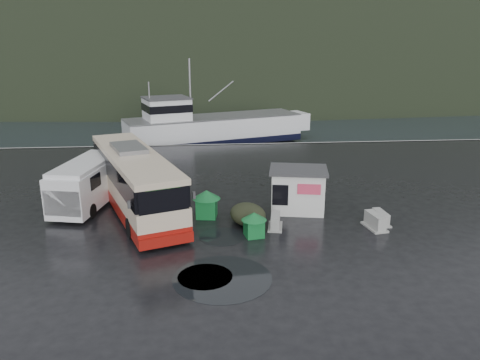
{
  "coord_description": "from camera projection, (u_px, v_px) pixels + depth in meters",
  "views": [
    {
      "loc": [
        0.39,
        -24.84,
        9.86
      ],
      "look_at": [
        2.71,
        2.17,
        1.7
      ],
      "focal_mm": 35.0,
      "sensor_mm": 36.0,
      "label": 1
    }
  ],
  "objects": [
    {
      "name": "puddles",
      "position": [
        239.0,
        249.0,
        22.96
      ],
      "size": [
        9.21,
        15.26,
        0.01
      ],
      "color": "black",
      "rests_on": "ground"
    },
    {
      "name": "ground",
      "position": [
        196.0,
        221.0,
        26.51
      ],
      "size": [
        160.0,
        160.0,
        0.0
      ],
      "primitive_type": "plane",
      "color": "black",
      "rests_on": "ground"
    },
    {
      "name": "jersey_barrier_a",
      "position": [
        275.0,
        228.0,
        25.55
      ],
      "size": [
        1.03,
        1.63,
        0.76
      ],
      "primitive_type": null,
      "rotation": [
        0.0,
        0.0,
        -0.19
      ],
      "color": "#999993",
      "rests_on": "ground"
    },
    {
      "name": "fishing_trawler",
      "position": [
        214.0,
        131.0,
        52.27
      ],
      "size": [
        23.45,
        12.18,
        9.22
      ],
      "primitive_type": null,
      "rotation": [
        0.0,
        0.0,
        0.33
      ],
      "color": "silver",
      "rests_on": "ground"
    },
    {
      "name": "quay_edge",
      "position": [
        197.0,
        145.0,
        45.59
      ],
      "size": [
        160.0,
        0.6,
        1.5
      ],
      "primitive_type": "cube",
      "color": "#999993",
      "rests_on": "ground"
    },
    {
      "name": "coach_bus",
      "position": [
        136.0,
        208.0,
        28.5
      ],
      "size": [
        7.55,
        13.42,
        3.71
      ],
      "primitive_type": null,
      "rotation": [
        0.0,
        0.0,
        0.35
      ],
      "color": "beige",
      "rests_on": "ground"
    },
    {
      "name": "dome_tent",
      "position": [
        248.0,
        223.0,
        26.18
      ],
      "size": [
        2.33,
        2.98,
        1.07
      ],
      "primitive_type": null,
      "rotation": [
        0.0,
        0.0,
        0.15
      ],
      "color": "#272B1A",
      "rests_on": "ground"
    },
    {
      "name": "waste_bin_right",
      "position": [
        207.0,
        217.0,
        27.12
      ],
      "size": [
        1.32,
        1.32,
        1.62
      ],
      "primitive_type": null,
      "rotation": [
        0.0,
        0.0,
        -0.15
      ],
      "color": "#12662C",
      "rests_on": "ground"
    },
    {
      "name": "harbor_water",
      "position": [
        198.0,
        76.0,
        131.46
      ],
      "size": [
        300.0,
        180.0,
        0.02
      ],
      "primitive_type": "cube",
      "color": "black",
      "rests_on": "ground"
    },
    {
      "name": "waste_bin_left",
      "position": [
        254.0,
        236.0,
        24.45
      ],
      "size": [
        1.1,
        1.1,
        1.32
      ],
      "primitive_type": null,
      "rotation": [
        0.0,
        0.0,
        0.18
      ],
      "color": "#12662C",
      "rests_on": "ground"
    },
    {
      "name": "ticket_kiosk",
      "position": [
        297.0,
        210.0,
        28.13
      ],
      "size": [
        3.77,
        3.13,
        2.62
      ],
      "primitive_type": null,
      "rotation": [
        0.0,
        0.0,
        -0.19
      ],
      "color": "silver",
      "rests_on": "ground"
    },
    {
      "name": "jersey_barrier_c",
      "position": [
        374.0,
        228.0,
        25.5
      ],
      "size": [
        1.06,
        1.75,
        0.82
      ],
      "primitive_type": null,
      "rotation": [
        0.0,
        0.0,
        0.15
      ],
      "color": "#999993",
      "rests_on": "ground"
    },
    {
      "name": "headland",
      "position": [
        215.0,
        58.0,
        265.85
      ],
      "size": [
        780.0,
        540.0,
        570.0
      ],
      "primitive_type": "ellipsoid",
      "color": "black",
      "rests_on": "ground"
    },
    {
      "name": "jersey_barrier_b",
      "position": [
        380.0,
        224.0,
        26.11
      ],
      "size": [
        0.83,
        1.5,
        0.72
      ],
      "primitive_type": null,
      "rotation": [
        0.0,
        0.0,
        0.07
      ],
      "color": "#999993",
      "rests_on": "ground"
    },
    {
      "name": "white_van",
      "position": [
        90.0,
        205.0,
        28.98
      ],
      "size": [
        3.71,
        7.14,
        2.85
      ],
      "primitive_type": null,
      "rotation": [
        0.0,
        0.0,
        -0.21
      ],
      "color": "silver",
      "rests_on": "ground"
    }
  ]
}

